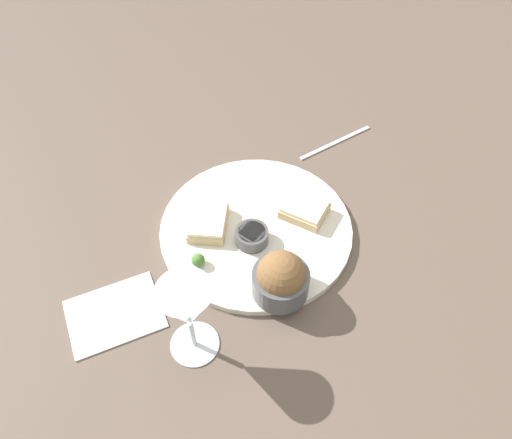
{
  "coord_description": "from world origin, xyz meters",
  "views": [
    {
      "loc": [
        0.5,
        -0.28,
        0.73
      ],
      "look_at": [
        0.0,
        0.0,
        0.03
      ],
      "focal_mm": 35.0,
      "sensor_mm": 36.0,
      "label": 1
    }
  ],
  "objects_px": {
    "cheese_toast_far": "(305,209)",
    "cheese_toast_near": "(208,222)",
    "sauce_ramekin": "(252,236)",
    "salad_bowl": "(281,278)",
    "napkin": "(114,313)",
    "wine_glass": "(188,310)",
    "fork": "(336,142)"
  },
  "relations": [
    {
      "from": "fork",
      "to": "wine_glass",
      "type": "bearing_deg",
      "value": -59.23
    },
    {
      "from": "sauce_ramekin",
      "to": "cheese_toast_near",
      "type": "relative_size",
      "value": 0.54
    },
    {
      "from": "cheese_toast_near",
      "to": "wine_glass",
      "type": "distance_m",
      "value": 0.24
    },
    {
      "from": "cheese_toast_near",
      "to": "napkin",
      "type": "height_order",
      "value": "cheese_toast_near"
    },
    {
      "from": "cheese_toast_far",
      "to": "cheese_toast_near",
      "type": "bearing_deg",
      "value": -109.89
    },
    {
      "from": "salad_bowl",
      "to": "cheese_toast_near",
      "type": "relative_size",
      "value": 0.85
    },
    {
      "from": "cheese_toast_near",
      "to": "fork",
      "type": "height_order",
      "value": "cheese_toast_near"
    },
    {
      "from": "salad_bowl",
      "to": "cheese_toast_far",
      "type": "height_order",
      "value": "salad_bowl"
    },
    {
      "from": "salad_bowl",
      "to": "wine_glass",
      "type": "relative_size",
      "value": 0.59
    },
    {
      "from": "salad_bowl",
      "to": "fork",
      "type": "relative_size",
      "value": 0.5
    },
    {
      "from": "wine_glass",
      "to": "napkin",
      "type": "relative_size",
      "value": 1.0
    },
    {
      "from": "cheese_toast_far",
      "to": "salad_bowl",
      "type": "bearing_deg",
      "value": -46.32
    },
    {
      "from": "napkin",
      "to": "fork",
      "type": "bearing_deg",
      "value": 106.41
    },
    {
      "from": "sauce_ramekin",
      "to": "cheese_toast_far",
      "type": "bearing_deg",
      "value": 93.43
    },
    {
      "from": "cheese_toast_far",
      "to": "napkin",
      "type": "bearing_deg",
      "value": -87.12
    },
    {
      "from": "cheese_toast_near",
      "to": "napkin",
      "type": "relative_size",
      "value": 0.69
    },
    {
      "from": "sauce_ramekin",
      "to": "cheese_toast_far",
      "type": "height_order",
      "value": "sauce_ramekin"
    },
    {
      "from": "cheese_toast_far",
      "to": "fork",
      "type": "bearing_deg",
      "value": 129.43
    },
    {
      "from": "wine_glass",
      "to": "napkin",
      "type": "bearing_deg",
      "value": -140.71
    },
    {
      "from": "sauce_ramekin",
      "to": "salad_bowl",
      "type": "bearing_deg",
      "value": -4.75
    },
    {
      "from": "sauce_ramekin",
      "to": "napkin",
      "type": "xyz_separation_m",
      "value": [
        0.01,
        -0.26,
        -0.03
      ]
    },
    {
      "from": "salad_bowl",
      "to": "wine_glass",
      "type": "bearing_deg",
      "value": -85.87
    },
    {
      "from": "cheese_toast_far",
      "to": "fork",
      "type": "height_order",
      "value": "cheese_toast_far"
    },
    {
      "from": "sauce_ramekin",
      "to": "cheese_toast_near",
      "type": "bearing_deg",
      "value": -142.24
    },
    {
      "from": "salad_bowl",
      "to": "napkin",
      "type": "height_order",
      "value": "salad_bowl"
    },
    {
      "from": "salad_bowl",
      "to": "sauce_ramekin",
      "type": "bearing_deg",
      "value": 175.25
    },
    {
      "from": "napkin",
      "to": "cheese_toast_far",
      "type": "bearing_deg",
      "value": 92.88
    },
    {
      "from": "cheese_toast_far",
      "to": "fork",
      "type": "distance_m",
      "value": 0.23
    },
    {
      "from": "napkin",
      "to": "fork",
      "type": "distance_m",
      "value": 0.58
    },
    {
      "from": "cheese_toast_near",
      "to": "wine_glass",
      "type": "relative_size",
      "value": 0.69
    },
    {
      "from": "cheese_toast_near",
      "to": "cheese_toast_far",
      "type": "height_order",
      "value": "same"
    },
    {
      "from": "wine_glass",
      "to": "salad_bowl",
      "type": "bearing_deg",
      "value": 94.13
    }
  ]
}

